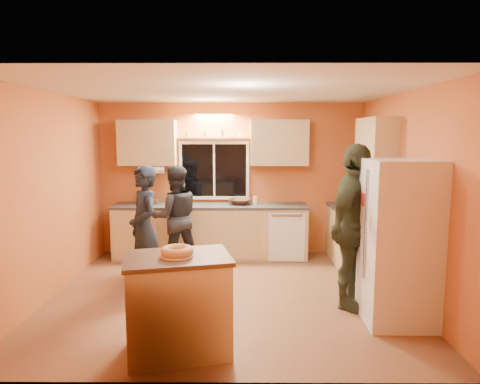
{
  "coord_description": "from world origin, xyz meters",
  "views": [
    {
      "loc": [
        0.19,
        -5.33,
        2.07
      ],
      "look_at": [
        0.15,
        0.4,
        1.29
      ],
      "focal_mm": 32.0,
      "sensor_mm": 36.0,
      "label": 1
    }
  ],
  "objects_px": {
    "person_left": "(144,228)",
    "person_center": "(175,217)",
    "refrigerator": "(399,242)",
    "person_right": "(354,227)",
    "island": "(178,304)"
  },
  "relations": [
    {
      "from": "person_left",
      "to": "person_center",
      "type": "height_order",
      "value": "person_left"
    },
    {
      "from": "island",
      "to": "person_right",
      "type": "distance_m",
      "value": 2.27
    },
    {
      "from": "refrigerator",
      "to": "person_right",
      "type": "xyz_separation_m",
      "value": [
        -0.39,
        0.41,
        0.08
      ]
    },
    {
      "from": "person_left",
      "to": "person_right",
      "type": "height_order",
      "value": "person_right"
    },
    {
      "from": "refrigerator",
      "to": "person_left",
      "type": "relative_size",
      "value": 1.08
    },
    {
      "from": "person_center",
      "to": "person_right",
      "type": "height_order",
      "value": "person_right"
    },
    {
      "from": "person_left",
      "to": "person_center",
      "type": "bearing_deg",
      "value": 133.75
    },
    {
      "from": "refrigerator",
      "to": "person_left",
      "type": "xyz_separation_m",
      "value": [
        -3.01,
        1.01,
        -0.07
      ]
    },
    {
      "from": "person_center",
      "to": "person_right",
      "type": "relative_size",
      "value": 0.81
    },
    {
      "from": "person_center",
      "to": "island",
      "type": "bearing_deg",
      "value": 81.15
    },
    {
      "from": "refrigerator",
      "to": "island",
      "type": "relative_size",
      "value": 1.63
    },
    {
      "from": "refrigerator",
      "to": "person_center",
      "type": "distance_m",
      "value": 3.37
    },
    {
      "from": "island",
      "to": "person_left",
      "type": "distance_m",
      "value": 1.87
    },
    {
      "from": "person_left",
      "to": "person_center",
      "type": "relative_size",
      "value": 1.04
    },
    {
      "from": "person_left",
      "to": "person_right",
      "type": "bearing_deg",
      "value": 46.41
    }
  ]
}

